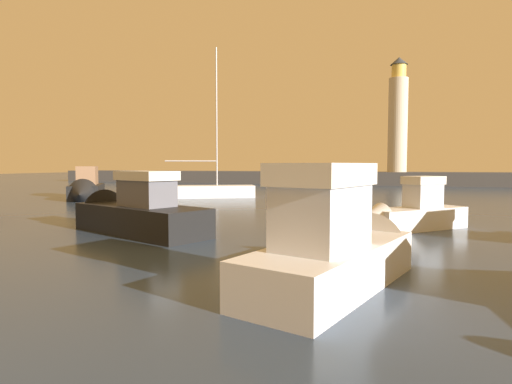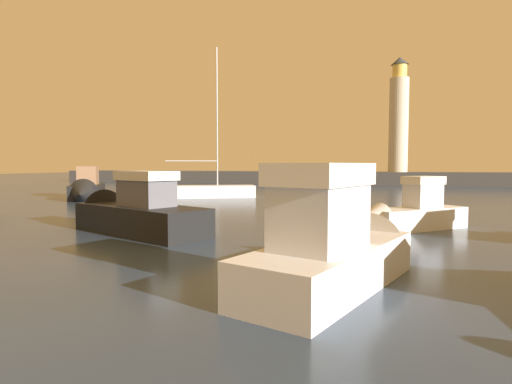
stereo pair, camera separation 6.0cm
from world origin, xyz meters
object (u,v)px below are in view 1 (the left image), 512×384
at_px(motorboat_6, 126,213).
at_px(mooring_buoy, 322,200).
at_px(motorboat_3, 407,214).
at_px(lighthouse, 398,118).
at_px(motorboat_1, 346,244).
at_px(sailboat_moored, 208,191).
at_px(motorboat_4, 85,189).

distance_m(motorboat_6, mooring_buoy, 13.79).
bearing_deg(mooring_buoy, motorboat_3, -58.92).
bearing_deg(lighthouse, motorboat_6, -103.36).
relative_size(lighthouse, motorboat_1, 2.15).
xyz_separation_m(lighthouse, mooring_buoy, (-4.72, -34.39, -8.69)).
bearing_deg(motorboat_1, sailboat_moored, 121.72).
bearing_deg(motorboat_6, motorboat_1, -26.96).
relative_size(motorboat_3, mooring_buoy, 4.90).
height_order(motorboat_1, sailboat_moored, sailboat_moored).
bearing_deg(motorboat_4, motorboat_3, -20.16).
bearing_deg(lighthouse, sailboat_moored, -118.25).
distance_m(lighthouse, motorboat_6, 48.66).
relative_size(lighthouse, motorboat_4, 2.06).
height_order(motorboat_1, mooring_buoy, motorboat_1).
bearing_deg(sailboat_moored, motorboat_6, -76.24).
relative_size(motorboat_6, mooring_buoy, 7.82).
bearing_deg(sailboat_moored, motorboat_4, -149.22).
height_order(lighthouse, motorboat_4, lighthouse).
distance_m(lighthouse, motorboat_4, 42.24).
height_order(motorboat_1, motorboat_3, motorboat_1).
xyz_separation_m(motorboat_6, sailboat_moored, (-4.38, 17.87, -0.20)).
distance_m(lighthouse, sailboat_moored, 33.77).
height_order(lighthouse, motorboat_1, lighthouse).
xyz_separation_m(lighthouse, motorboat_1, (-1.34, -51.58, -8.33)).
bearing_deg(motorboat_4, motorboat_6, -44.99).
distance_m(motorboat_3, motorboat_4, 25.76).
height_order(lighthouse, sailboat_moored, lighthouse).
height_order(motorboat_6, sailboat_moored, sailboat_moored).
bearing_deg(motorboat_4, sailboat_moored, 30.78).
distance_m(lighthouse, motorboat_3, 43.52).
height_order(motorboat_6, mooring_buoy, motorboat_6).
distance_m(motorboat_4, sailboat_moored, 9.85).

